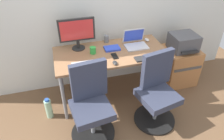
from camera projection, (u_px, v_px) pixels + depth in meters
ground_plane at (111, 94)px, 3.26m from camera, size 5.28×5.28×0.00m
back_wall at (102, 1)px, 2.87m from camera, size 4.40×0.04×2.60m
desk at (111, 56)px, 2.88m from camera, size 1.51×0.72×0.74m
office_chair_left at (91, 105)px, 2.46m from camera, size 0.54×0.54×0.94m
office_chair_right at (157, 93)px, 2.65m from camera, size 0.54×0.54×0.94m
side_cabinet at (178, 65)px, 3.39m from camera, size 0.51×0.50×0.59m
printer at (183, 42)px, 3.15m from camera, size 0.38×0.40×0.24m
water_bottle_on_floor at (49, 108)px, 2.81m from camera, size 0.09×0.09×0.31m
desktop_monitor at (77, 32)px, 2.78m from camera, size 0.48×0.18×0.43m
open_laptop at (135, 42)px, 2.96m from camera, size 0.31×0.27×0.22m
keyboard_by_monitor at (85, 64)px, 2.59m from camera, size 0.34×0.12×0.02m
keyboard_by_laptop at (148, 58)px, 2.70m from camera, size 0.34×0.12×0.02m
mouse_by_monitor at (115, 63)px, 2.59m from camera, size 0.06×0.10×0.03m
mouse_by_laptop at (147, 40)px, 3.11m from camera, size 0.06×0.10×0.03m
coffee_mug at (93, 50)px, 2.79m from camera, size 0.08×0.08×0.09m
pen_cup at (106, 39)px, 3.05m from camera, size 0.07×0.07×0.10m
phone_near_monitor at (115, 56)px, 2.75m from camera, size 0.07×0.14×0.01m
notebook at (112, 48)px, 2.90m from camera, size 0.21×0.15×0.03m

